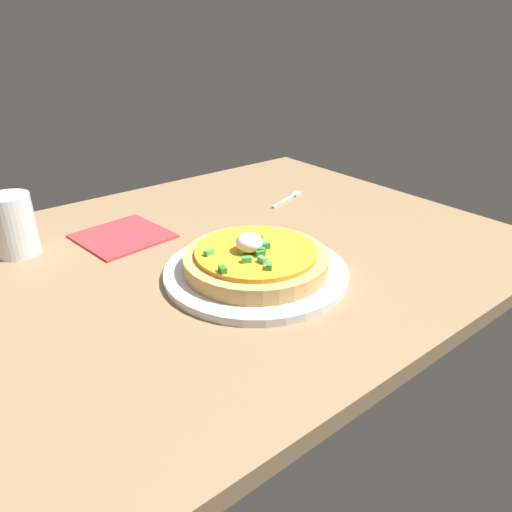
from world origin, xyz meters
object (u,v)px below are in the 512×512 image
fork (289,198)px  plate (256,272)px  pizza (256,259)px  napkin (123,236)px  cup_near (13,226)px

fork → plate: bearing=-159.2°
plate → fork: 33.74cm
pizza → napkin: size_ratio=1.51×
pizza → plate: bearing=1.2°
plate → pizza: pizza is taller
plate → fork: plate is taller
plate → cup_near: 38.91cm
cup_near → plate: bearing=-49.8°
plate → cup_near: bearing=130.2°
napkin → fork: bearing=-5.8°
fork → napkin: 35.62cm
cup_near → fork: (51.04, -8.12, -4.41)cm
plate → pizza: size_ratio=1.28×
pizza → cup_near: bearing=130.1°
pizza → napkin: pizza is taller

